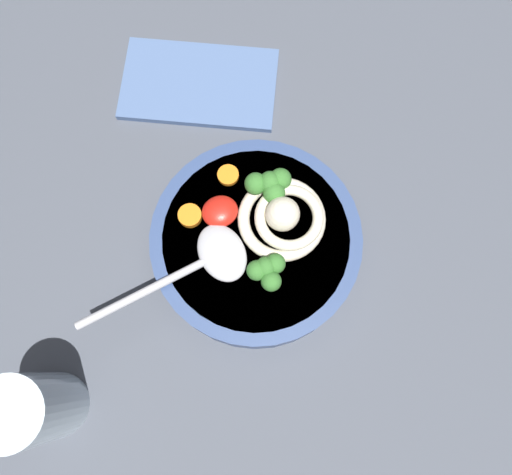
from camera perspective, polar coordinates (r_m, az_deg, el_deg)
The scene contains 11 objects.
table_slab at distance 55.28cm, azimuth 2.93°, elevation -4.34°, with size 136.14×136.14×3.26cm, color #474C56.
soup_bowl at distance 51.67cm, azimuth 0.00°, elevation -0.68°, with size 20.98×20.98×4.94cm.
noodle_pile at distance 48.75cm, azimuth 3.16°, elevation 2.28°, with size 9.50×9.32×3.82cm.
soup_spoon at distance 48.24cm, azimuth -5.33°, elevation -2.46°, with size 17.48×6.47×1.60cm.
chili_sauce_dollop at distance 49.38cm, azimuth -4.10°, elevation 2.95°, with size 3.60×3.24×1.62cm, color red.
broccoli_floret_front at distance 48.81cm, azimuth 1.67°, elevation 6.03°, with size 4.26×3.67×3.37cm.
broccoli_floret_beside_chili at distance 46.68cm, azimuth 1.38°, elevation -4.02°, with size 3.79×3.26×2.99cm.
carrot_slice_extra_b at distance 51.20cm, azimuth -3.17°, elevation 7.04°, with size 2.16×2.16×0.54cm, color orange.
carrot_slice_center at distance 49.99cm, azimuth -7.47°, elevation 2.46°, with size 2.32×2.32×0.78cm, color orange.
drinking_glass at distance 51.16cm, azimuth -23.70°, elevation -17.29°, with size 6.26×6.26×11.07cm, color silver.
folded_napkin at distance 61.80cm, azimuth -6.44°, elevation 16.84°, with size 17.82×10.48×0.80cm, color #4C6693.
Camera 1 is at (-6.23, -8.31, 55.92)cm, focal length 35.42 mm.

